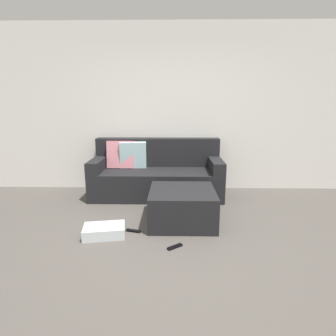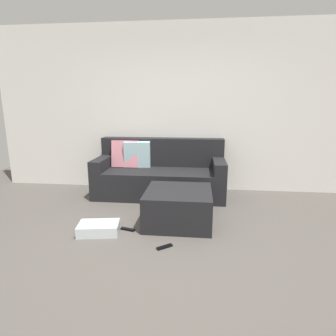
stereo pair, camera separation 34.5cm
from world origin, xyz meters
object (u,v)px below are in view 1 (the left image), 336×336
Objects in this scene: couch_sectional at (156,174)px; storage_bin at (104,231)px; ottoman at (182,206)px; remote_by_storage_bin at (133,231)px; remote_near_ottoman at (175,247)px.

couch_sectional reaches higher than storage_bin.
couch_sectional is 2.54× the size of ottoman.
remote_by_storage_bin is (-0.58, -0.30, -0.20)m from ottoman.
storage_bin reaches higher than remote_by_storage_bin.
ottoman is 4.62× the size of remote_by_storage_bin.
ottoman is at bearing 24.52° from storage_bin.
ottoman is 0.70m from remote_near_ottoman.
storage_bin is 0.34m from remote_by_storage_bin.
remote_near_ottoman is 1.01× the size of remote_by_storage_bin.
ottoman reaches higher than remote_by_storage_bin.
storage_bin is 0.84m from remote_near_ottoman.
storage_bin is 2.60× the size of remote_near_ottoman.
storage_bin is at bearing -108.10° from couch_sectional.
couch_sectional reaches higher than ottoman.
couch_sectional reaches higher than remote_by_storage_bin.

